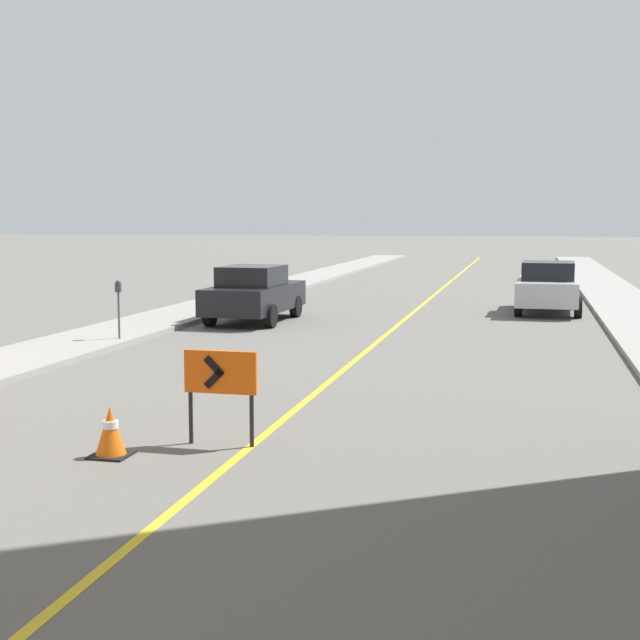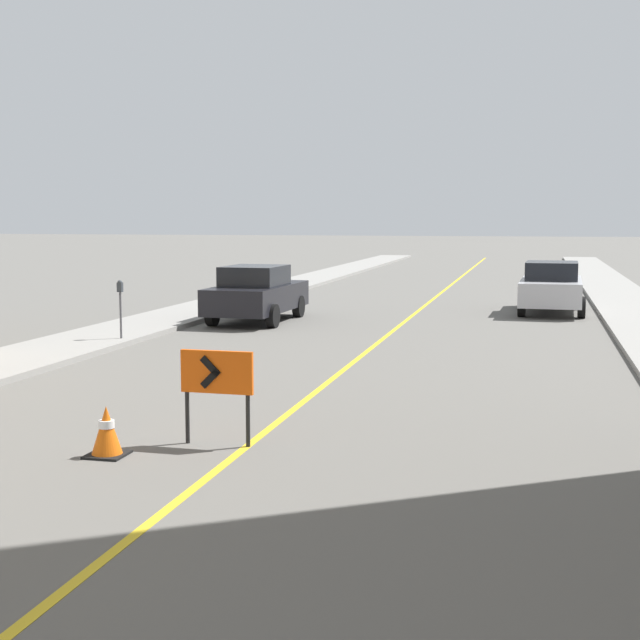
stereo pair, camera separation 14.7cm
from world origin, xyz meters
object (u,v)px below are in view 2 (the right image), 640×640
at_px(traffic_cone_fourth, 107,431).
at_px(parked_car_curb_mid, 551,287).
at_px(parked_car_curb_near, 257,293).
at_px(arrow_barricade_primary, 217,377).
at_px(parking_meter_far_curb, 120,297).

distance_m(traffic_cone_fourth, parked_car_curb_mid, 19.26).
height_order(traffic_cone_fourth, parked_car_curb_near, parked_car_curb_near).
bearing_deg(arrow_barricade_primary, traffic_cone_fourth, -143.18).
relative_size(arrow_barricade_primary, parking_meter_far_curb, 0.91).
xyz_separation_m(parked_car_curb_mid, parking_meter_far_curb, (-9.86, -9.32, 0.29)).
bearing_deg(parked_car_curb_mid, parked_car_curb_near, -150.02).
bearing_deg(parked_car_curb_near, traffic_cone_fourth, -78.14).
relative_size(traffic_cone_fourth, parking_meter_far_curb, 0.46).
distance_m(traffic_cone_fourth, parked_car_curb_near, 14.33).
distance_m(traffic_cone_fourth, arrow_barricade_primary, 1.52).
relative_size(parked_car_curb_near, parking_meter_far_curb, 3.19).
xyz_separation_m(arrow_barricade_primary, parked_car_curb_mid, (4.44, 17.60, -0.09)).
distance_m(arrow_barricade_primary, parked_car_curb_mid, 18.16).
height_order(parked_car_curb_mid, parking_meter_far_curb, parked_car_curb_mid).
height_order(traffic_cone_fourth, parked_car_curb_mid, parked_car_curb_mid).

